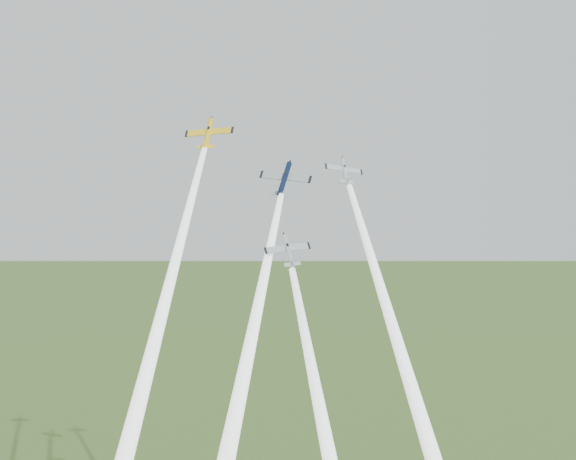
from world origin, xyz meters
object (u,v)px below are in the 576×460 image
object	(u,v)px
plane_silver_right	(345,171)
plane_silver_low	(288,250)
plane_yellow	(208,134)
plane_navy	(284,179)

from	to	relation	value
plane_silver_right	plane_silver_low	size ratio (longest dim) A/B	0.97
plane_yellow	plane_silver_right	distance (m)	23.09
plane_navy	plane_silver_low	size ratio (longest dim) A/B	1.23
plane_yellow	plane_silver_right	xyz separation A→B (m)	(22.26, -0.73, -6.11)
plane_silver_low	plane_yellow	bearing A→B (deg)	114.77
plane_navy	plane_silver_right	world-z (taller)	plane_silver_right
plane_yellow	plane_navy	distance (m)	15.64
plane_silver_right	plane_navy	bearing A→B (deg)	-177.43
plane_yellow	plane_silver_right	world-z (taller)	plane_yellow
plane_yellow	plane_silver_right	size ratio (longest dim) A/B	1.26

